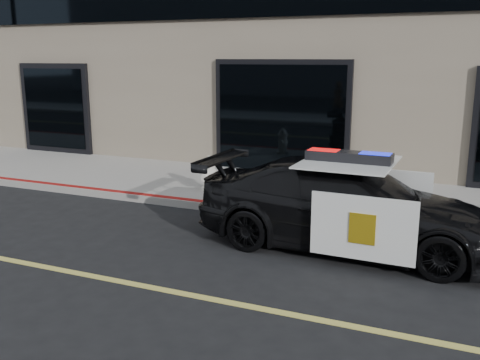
% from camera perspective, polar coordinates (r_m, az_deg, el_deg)
% --- Properties ---
extents(ground, '(120.00, 120.00, 0.00)m').
position_cam_1_polar(ground, '(6.99, -6.81, -11.83)').
color(ground, black).
rests_on(ground, ground).
extents(sidewalk_n, '(60.00, 3.50, 0.15)m').
position_cam_1_polar(sidewalk_n, '(11.55, 6.22, -1.37)').
color(sidewalk_n, gray).
rests_on(sidewalk_n, ground).
extents(police_car, '(2.25, 4.75, 1.53)m').
position_cam_1_polar(police_car, '(8.46, 11.33, -2.62)').
color(police_car, black).
rests_on(police_car, ground).
extents(fire_hydrant, '(0.34, 0.47, 0.75)m').
position_cam_1_polar(fire_hydrant, '(11.33, -3.30, 0.61)').
color(fire_hydrant, silver).
rests_on(fire_hydrant, sidewalk_n).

